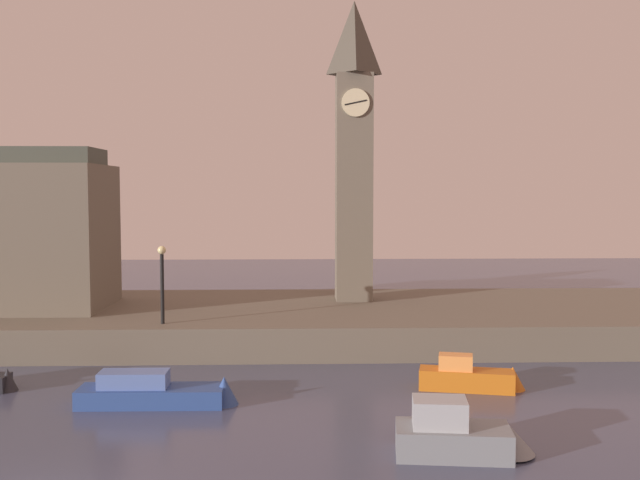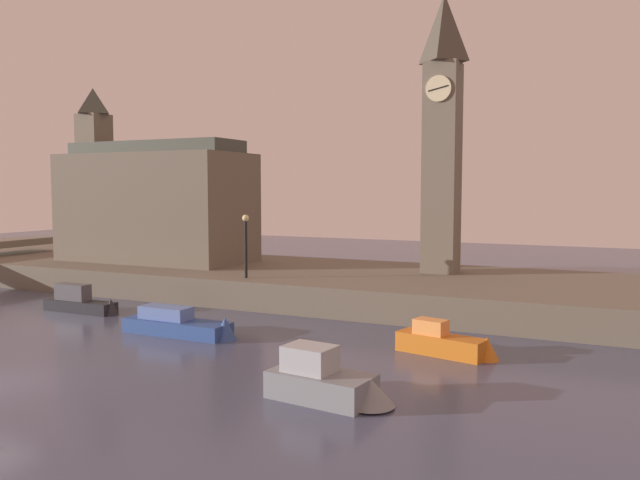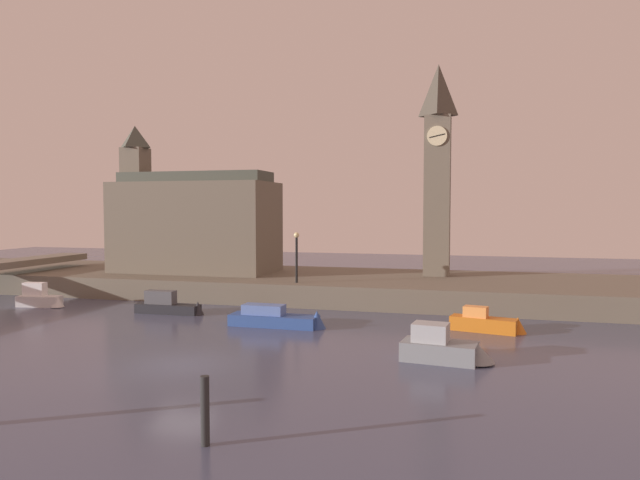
{
  "view_description": "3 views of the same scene",
  "coord_description": "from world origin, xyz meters",
  "px_view_note": "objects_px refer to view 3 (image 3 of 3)",
  "views": [
    {
      "loc": [
        5.99,
        -16.23,
        7.3
      ],
      "look_at": [
        7.09,
        17.73,
        4.94
      ],
      "focal_mm": 41.31,
      "sensor_mm": 36.0,
      "label": 1
    },
    {
      "loc": [
        18.07,
        -13.32,
        6.24
      ],
      "look_at": [
        4.06,
        16.42,
        3.57
      ],
      "focal_mm": 35.74,
      "sensor_mm": 36.0,
      "label": 2
    },
    {
      "loc": [
        11.59,
        -21.12,
        6.42
      ],
      "look_at": [
        1.56,
        16.4,
        4.31
      ],
      "focal_mm": 32.3,
      "sensor_mm": 36.0,
      "label": 3
    }
  ],
  "objects_px": {
    "boat_patrol_orange": "(489,323)",
    "clock_tower": "(438,167)",
    "streetlamp": "(297,251)",
    "mooring_post_right": "(205,411)",
    "boat_cruiser_grey": "(446,348)",
    "boat_barge_dark": "(172,306)",
    "boat_tour_blue": "(283,319)",
    "boat_ferry_white": "(41,298)",
    "parliament_hall": "(192,222)"
  },
  "relations": [
    {
      "from": "parliament_hall",
      "to": "streetlamp",
      "type": "height_order",
      "value": "parliament_hall"
    },
    {
      "from": "boat_cruiser_grey",
      "to": "boat_patrol_orange",
      "type": "xyz_separation_m",
      "value": [
        1.89,
        6.55,
        -0.1
      ]
    },
    {
      "from": "boat_patrol_orange",
      "to": "mooring_post_right",
      "type": "bearing_deg",
      "value": -114.6
    },
    {
      "from": "boat_ferry_white",
      "to": "mooring_post_right",
      "type": "bearing_deg",
      "value": -40.61
    },
    {
      "from": "streetlamp",
      "to": "boat_ferry_white",
      "type": "height_order",
      "value": "streetlamp"
    },
    {
      "from": "clock_tower",
      "to": "boat_tour_blue",
      "type": "relative_size",
      "value": 2.78
    },
    {
      "from": "boat_ferry_white",
      "to": "boat_barge_dark",
      "type": "relative_size",
      "value": 0.74
    },
    {
      "from": "streetlamp",
      "to": "mooring_post_right",
      "type": "height_order",
      "value": "streetlamp"
    },
    {
      "from": "streetlamp",
      "to": "boat_tour_blue",
      "type": "height_order",
      "value": "streetlamp"
    },
    {
      "from": "boat_patrol_orange",
      "to": "boat_barge_dark",
      "type": "bearing_deg",
      "value": 178.69
    },
    {
      "from": "parliament_hall",
      "to": "clock_tower",
      "type": "bearing_deg",
      "value": 6.15
    },
    {
      "from": "parliament_hall",
      "to": "boat_tour_blue",
      "type": "height_order",
      "value": "parliament_hall"
    },
    {
      "from": "boat_barge_dark",
      "to": "boat_ferry_white",
      "type": "bearing_deg",
      "value": 179.74
    },
    {
      "from": "boat_tour_blue",
      "to": "boat_patrol_orange",
      "type": "distance_m",
      "value": 10.92
    },
    {
      "from": "clock_tower",
      "to": "mooring_post_right",
      "type": "xyz_separation_m",
      "value": [
        -4.35,
        -29.14,
        -8.54
      ]
    },
    {
      "from": "mooring_post_right",
      "to": "boat_cruiser_grey",
      "type": "distance_m",
      "value": 12.07
    },
    {
      "from": "boat_barge_dark",
      "to": "boat_patrol_orange",
      "type": "bearing_deg",
      "value": -1.31
    },
    {
      "from": "boat_patrol_orange",
      "to": "boat_tour_blue",
      "type": "bearing_deg",
      "value": -171.91
    },
    {
      "from": "boat_tour_blue",
      "to": "parliament_hall",
      "type": "bearing_deg",
      "value": 134.67
    },
    {
      "from": "clock_tower",
      "to": "boat_patrol_orange",
      "type": "relative_size",
      "value": 3.84
    },
    {
      "from": "boat_cruiser_grey",
      "to": "boat_ferry_white",
      "type": "xyz_separation_m",
      "value": [
        -26.36,
        7.02,
        -0.0
      ]
    },
    {
      "from": "boat_patrol_orange",
      "to": "clock_tower",
      "type": "bearing_deg",
      "value": 105.95
    },
    {
      "from": "streetlamp",
      "to": "boat_tour_blue",
      "type": "distance_m",
      "value": 7.81
    },
    {
      "from": "streetlamp",
      "to": "boat_ferry_white",
      "type": "bearing_deg",
      "value": -162.78
    },
    {
      "from": "boat_barge_dark",
      "to": "mooring_post_right",
      "type": "bearing_deg",
      "value": -58.15
    },
    {
      "from": "boat_tour_blue",
      "to": "boat_ferry_white",
      "type": "bearing_deg",
      "value": 173.44
    },
    {
      "from": "boat_patrol_orange",
      "to": "boat_barge_dark",
      "type": "height_order",
      "value": "boat_barge_dark"
    },
    {
      "from": "clock_tower",
      "to": "boat_cruiser_grey",
      "type": "bearing_deg",
      "value": -85.19
    },
    {
      "from": "boat_ferry_white",
      "to": "boat_patrol_orange",
      "type": "relative_size",
      "value": 0.83
    },
    {
      "from": "streetlamp",
      "to": "boat_patrol_orange",
      "type": "height_order",
      "value": "streetlamp"
    },
    {
      "from": "streetlamp",
      "to": "boat_ferry_white",
      "type": "distance_m",
      "value": 17.07
    },
    {
      "from": "clock_tower",
      "to": "streetlamp",
      "type": "distance_m",
      "value": 12.46
    },
    {
      "from": "boat_tour_blue",
      "to": "boat_patrol_orange",
      "type": "relative_size",
      "value": 1.38
    },
    {
      "from": "boat_barge_dark",
      "to": "boat_cruiser_grey",
      "type": "bearing_deg",
      "value": -22.58
    },
    {
      "from": "boat_tour_blue",
      "to": "mooring_post_right",
      "type": "bearing_deg",
      "value": -79.06
    },
    {
      "from": "boat_cruiser_grey",
      "to": "boat_barge_dark",
      "type": "relative_size",
      "value": 0.88
    },
    {
      "from": "boat_cruiser_grey",
      "to": "boat_barge_dark",
      "type": "distance_m",
      "value": 18.17
    },
    {
      "from": "clock_tower",
      "to": "parliament_hall",
      "type": "relative_size",
      "value": 1.24
    },
    {
      "from": "boat_ferry_white",
      "to": "boat_barge_dark",
      "type": "height_order",
      "value": "boat_ferry_white"
    },
    {
      "from": "mooring_post_right",
      "to": "boat_barge_dark",
      "type": "height_order",
      "value": "mooring_post_right"
    },
    {
      "from": "parliament_hall",
      "to": "boat_cruiser_grey",
      "type": "distance_m",
      "value": 26.73
    },
    {
      "from": "boat_tour_blue",
      "to": "boat_barge_dark",
      "type": "height_order",
      "value": "boat_barge_dark"
    },
    {
      "from": "clock_tower",
      "to": "boat_tour_blue",
      "type": "xyz_separation_m",
      "value": [
        -7.35,
        -13.62,
        -9.08
      ]
    },
    {
      "from": "streetlamp",
      "to": "boat_tour_blue",
      "type": "relative_size",
      "value": 0.61
    },
    {
      "from": "parliament_hall",
      "to": "boat_patrol_orange",
      "type": "relative_size",
      "value": 3.1
    },
    {
      "from": "boat_cruiser_grey",
      "to": "boat_ferry_white",
      "type": "distance_m",
      "value": 27.28
    },
    {
      "from": "mooring_post_right",
      "to": "boat_ferry_white",
      "type": "bearing_deg",
      "value": 139.39
    },
    {
      "from": "parliament_hall",
      "to": "mooring_post_right",
      "type": "distance_m",
      "value": 31.05
    },
    {
      "from": "boat_patrol_orange",
      "to": "boat_barge_dark",
      "type": "relative_size",
      "value": 0.89
    },
    {
      "from": "boat_ferry_white",
      "to": "boat_barge_dark",
      "type": "distance_m",
      "value": 9.58
    }
  ]
}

